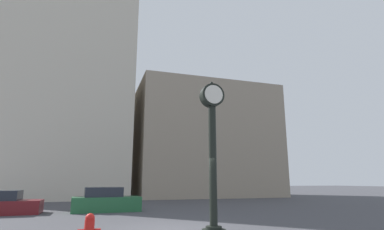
% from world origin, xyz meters
% --- Properties ---
extents(building_tall_tower, '(13.31, 12.00, 34.37)m').
position_xyz_m(building_tall_tower, '(-6.08, 24.00, 17.19)').
color(building_tall_tower, beige).
rests_on(building_tall_tower, ground_plane).
extents(building_storefront_row, '(16.26, 12.00, 12.88)m').
position_xyz_m(building_storefront_row, '(9.72, 24.00, 6.44)').
color(building_storefront_row, gray).
rests_on(building_storefront_row, ground_plane).
extents(street_clock, '(0.86, 0.82, 5.37)m').
position_xyz_m(street_clock, '(1.22, -0.93, 3.02)').
color(street_clock, black).
rests_on(street_clock, ground_plane).
extents(car_green, '(3.92, 2.02, 1.38)m').
position_xyz_m(car_green, '(-2.02, 7.91, 0.58)').
color(car_green, '#236038').
rests_on(car_green, ground_plane).
extents(fire_hydrant_near, '(0.62, 0.27, 0.82)m').
position_xyz_m(fire_hydrant_near, '(-2.78, -1.56, 0.42)').
color(fire_hydrant_near, red).
rests_on(fire_hydrant_near, ground_plane).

